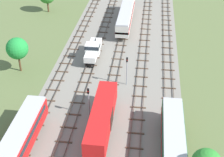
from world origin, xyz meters
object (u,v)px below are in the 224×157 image
Objects in this scene: diesel_railcar_centre_left_far at (126,14)px; signal_post_nearest at (89,98)px; freight_boxcar_centre_left_mid at (102,117)px; diesel_railcar_centre_right_near at (174,157)px; signal_post_near at (127,67)px; shunter_loco_left_midfar at (93,49)px.

diesel_railcar_centre_left_far is 4.06× the size of signal_post_nearest.
signal_post_nearest reaches higher than freight_boxcar_centre_left_mid.
freight_boxcar_centre_left_mid is (-9.76, 6.42, -0.15)m from diesel_railcar_centre_right_near.
diesel_railcar_centre_right_near is at bearing -68.62° from signal_post_near.
signal_post_nearest is 10.30m from signal_post_near.
diesel_railcar_centre_left_far is (-0.01, 38.23, 0.15)m from freight_boxcar_centre_left_mid.
signal_post_near is (7.33, -8.46, 1.49)m from shunter_loco_left_midfar.
signal_post_nearest is (-2.44, -35.01, 0.63)m from diesel_railcar_centre_left_far.
diesel_railcar_centre_right_near and diesel_railcar_centre_left_far have the same top height.
freight_boxcar_centre_left_mid is 1.65× the size of shunter_loco_left_midfar.
signal_post_near is at bearing 61.68° from signal_post_nearest.
diesel_railcar_centre_right_near is at bearing -33.35° from freight_boxcar_centre_left_mid.
freight_boxcar_centre_left_mid reaches higher than shunter_loco_left_midfar.
diesel_railcar_centre_right_near is 30.88m from shunter_loco_left_midfar.
diesel_railcar_centre_left_far is at bearing 74.40° from shunter_loco_left_midfar.
diesel_railcar_centre_left_far is at bearing 90.01° from freight_boxcar_centre_left_mid.
signal_post_nearest is at bearing -118.32° from signal_post_near.
diesel_railcar_centre_left_far is at bearing 86.01° from signal_post_nearest.
diesel_railcar_centre_right_near is 4.06× the size of signal_post_nearest.
signal_post_near reaches higher than diesel_railcar_centre_left_far.
diesel_railcar_centre_left_far is at bearing 102.34° from diesel_railcar_centre_right_near.
shunter_loco_left_midfar is at bearing 97.93° from signal_post_nearest.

